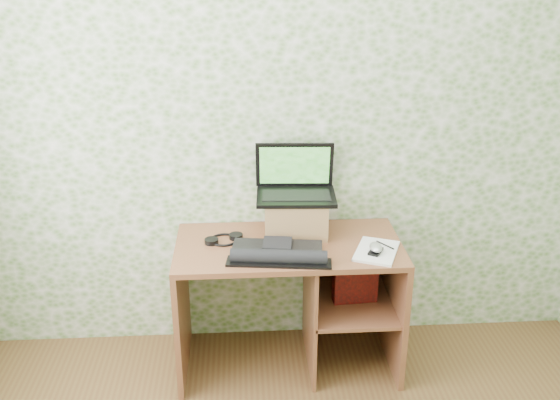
{
  "coord_description": "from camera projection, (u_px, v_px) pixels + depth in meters",
  "views": [
    {
      "loc": [
        -0.24,
        -1.52,
        2.21
      ],
      "look_at": [
        -0.05,
        1.39,
        1.02
      ],
      "focal_mm": 40.0,
      "sensor_mm": 36.0,
      "label": 1
    }
  ],
  "objects": [
    {
      "name": "wall_back",
      "position": [
        285.0,
        128.0,
        3.38
      ],
      "size": [
        3.5,
        0.0,
        3.5
      ],
      "primitive_type": "plane",
      "rotation": [
        1.57,
        0.0,
        0.0
      ],
      "color": "silver",
      "rests_on": "ground"
    },
    {
      "name": "keyboard",
      "position": [
        278.0,
        253.0,
        3.15
      ],
      "size": [
        0.53,
        0.32,
        0.07
      ],
      "rotation": [
        0.0,
        0.0,
        -0.13
      ],
      "color": "black",
      "rests_on": "desk"
    },
    {
      "name": "mouse",
      "position": [
        376.0,
        249.0,
        3.18
      ],
      "size": [
        0.11,
        0.12,
        0.04
      ],
      "primitive_type": "ellipsoid",
      "rotation": [
        0.0,
        0.0,
        -0.53
      ],
      "color": "silver",
      "rests_on": "notepad"
    },
    {
      "name": "notepad",
      "position": [
        377.0,
        251.0,
        3.21
      ],
      "size": [
        0.29,
        0.34,
        0.01
      ],
      "primitive_type": "cube",
      "rotation": [
        0.0,
        0.0,
        -0.39
      ],
      "color": "silver",
      "rests_on": "desk"
    },
    {
      "name": "red_box",
      "position": [
        355.0,
        277.0,
        3.41
      ],
      "size": [
        0.25,
        0.1,
        0.29
      ],
      "primitive_type": "cube",
      "rotation": [
        0.0,
        0.0,
        0.08
      ],
      "color": "maroon",
      "rests_on": "desk"
    },
    {
      "name": "desk",
      "position": [
        302.0,
        285.0,
        3.44
      ],
      "size": [
        1.2,
        0.6,
        0.75
      ],
      "color": "brown",
      "rests_on": "floor"
    },
    {
      "name": "riser",
      "position": [
        296.0,
        215.0,
        3.4
      ],
      "size": [
        0.35,
        0.3,
        0.2
      ],
      "primitive_type": "cube",
      "rotation": [
        0.0,
        0.0,
        -0.05
      ],
      "color": "#A8704B",
      "rests_on": "desk"
    },
    {
      "name": "headphones",
      "position": [
        224.0,
        239.0,
        3.33
      ],
      "size": [
        0.2,
        0.2,
        0.03
      ],
      "rotation": [
        0.0,
        0.0,
        0.37
      ],
      "color": "black",
      "rests_on": "desk"
    },
    {
      "name": "pen",
      "position": [
        385.0,
        245.0,
        3.25
      ],
      "size": [
        0.07,
        0.1,
        0.01
      ],
      "primitive_type": "cylinder",
      "rotation": [
        1.57,
        0.0,
        0.62
      ],
      "color": "black",
      "rests_on": "notepad"
    },
    {
      "name": "laptop",
      "position": [
        295.0,
        184.0,
        3.38
      ],
      "size": [
        0.44,
        0.32,
        0.28
      ],
      "rotation": [
        0.0,
        0.0,
        -0.05
      ],
      "color": "black",
      "rests_on": "riser"
    }
  ]
}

